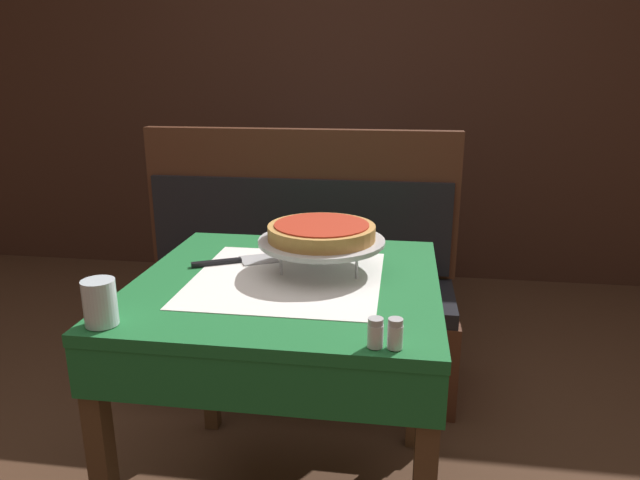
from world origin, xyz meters
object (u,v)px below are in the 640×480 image
at_px(dining_table_front, 287,312).
at_px(booth_bench, 294,310).
at_px(pizza_server, 239,261).
at_px(pepper_shaker, 395,334).
at_px(deep_dish_pizza, 322,231).
at_px(water_glass_near, 100,302).
at_px(condiment_caddy, 330,169).
at_px(salt_shaker, 375,333).
at_px(dining_table_rear, 331,193).
at_px(pizza_pan_stand, 322,243).

height_order(dining_table_front, booth_bench, booth_bench).
bearing_deg(pizza_server, pepper_shaker, -45.89).
height_order(dining_table_front, deep_dish_pizza, deep_dish_pizza).
bearing_deg(water_glass_near, booth_bench, 79.36).
height_order(pizza_server, condiment_caddy, condiment_caddy).
distance_m(salt_shaker, condiment_caddy, 1.98).
bearing_deg(condiment_caddy, dining_table_rear, 95.76).
bearing_deg(pizza_server, water_glass_near, -111.30).
bearing_deg(water_glass_near, pepper_shaker, -1.77).
relative_size(dining_table_rear, booth_bench, 0.56).
bearing_deg(booth_bench, salt_shaker, -71.12).
height_order(dining_table_rear, pizza_server, pizza_server).
bearing_deg(pizza_server, dining_table_rear, 87.20).
bearing_deg(salt_shaker, pepper_shaker, -0.00).
relative_size(booth_bench, salt_shaker, 21.55).
xyz_separation_m(pizza_pan_stand, salt_shaker, (0.18, -0.45, -0.05)).
bearing_deg(booth_bench, pepper_shaker, -69.37).
distance_m(pizza_pan_stand, pizza_server, 0.26).
height_order(water_glass_near, condiment_caddy, condiment_caddy).
relative_size(pizza_pan_stand, water_glass_near, 3.43).
bearing_deg(condiment_caddy, pepper_shaker, -78.92).
xyz_separation_m(booth_bench, condiment_caddy, (0.05, 0.80, 0.48)).
height_order(deep_dish_pizza, condiment_caddy, condiment_caddy).
bearing_deg(pizza_pan_stand, water_glass_near, -134.87).
xyz_separation_m(dining_table_front, pepper_shaker, (0.30, -0.37, 0.13)).
relative_size(pepper_shaker, condiment_caddy, 0.41).
distance_m(booth_bench, salt_shaker, 1.31).
bearing_deg(condiment_caddy, water_glass_near, -97.83).
xyz_separation_m(booth_bench, deep_dish_pizza, (0.22, -0.70, 0.55)).
bearing_deg(pepper_shaker, booth_bench, 110.63).
bearing_deg(water_glass_near, condiment_caddy, 82.17).
height_order(pizza_server, water_glass_near, water_glass_near).
xyz_separation_m(pizza_pan_stand, pizza_server, (-0.25, 0.03, -0.08)).
distance_m(dining_table_rear, water_glass_near, 2.05).
relative_size(pizza_server, water_glass_near, 2.38).
bearing_deg(dining_table_front, water_glass_near, -134.90).
height_order(deep_dish_pizza, salt_shaker, deep_dish_pizza).
height_order(dining_table_front, pepper_shaker, pepper_shaker).
height_order(booth_bench, deep_dish_pizza, booth_bench).
xyz_separation_m(dining_table_front, salt_shaker, (0.26, -0.37, 0.13)).
bearing_deg(deep_dish_pizza, condiment_caddy, 96.34).
bearing_deg(condiment_caddy, pizza_pan_stand, -83.66).
height_order(booth_bench, condiment_caddy, booth_bench).
relative_size(dining_table_rear, condiment_caddy, 4.87).
bearing_deg(pepper_shaker, condiment_caddy, 101.08).
bearing_deg(pizza_pan_stand, pizza_server, 173.57).
distance_m(pizza_pan_stand, pepper_shaker, 0.51).
height_order(pizza_pan_stand, condiment_caddy, condiment_caddy).
height_order(pizza_server, salt_shaker, salt_shaker).
height_order(deep_dish_pizza, water_glass_near, deep_dish_pizza).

